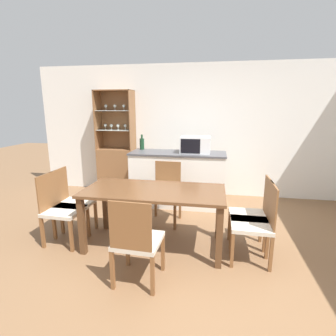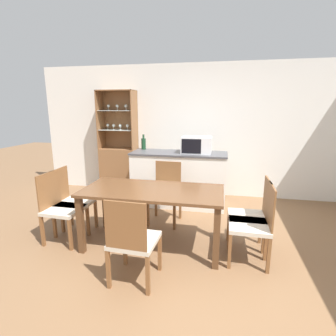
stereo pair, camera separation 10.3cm
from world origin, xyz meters
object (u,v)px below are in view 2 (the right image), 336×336
at_px(dining_chair_head_far, 166,193).
at_px(dining_chair_side_left_near, 61,208).
at_px(wine_bottle, 144,143).
at_px(dining_chair_side_left_far, 71,201).
at_px(dining_chair_side_right_far, 252,215).
at_px(display_cabinet, 119,163).
at_px(dining_chair_head_near, 133,240).
at_px(microwave, 197,145).
at_px(dining_table, 152,197).
at_px(dining_chair_side_right_near, 254,224).

bearing_deg(dining_chair_head_far, dining_chair_side_left_near, 38.82).
bearing_deg(dining_chair_head_far, wine_bottle, -53.85).
height_order(dining_chair_side_left_far, dining_chair_side_right_far, same).
relative_size(display_cabinet, dining_chair_side_left_far, 2.25).
relative_size(dining_chair_head_near, wine_bottle, 3.28).
relative_size(dining_chair_side_left_near, microwave, 1.81).
distance_m(dining_chair_side_left_far, dining_chair_side_right_far, 2.40).
relative_size(dining_table, dining_chair_side_right_far, 1.88).
xyz_separation_m(dining_chair_side_left_near, wine_bottle, (0.58, 1.83, 0.61)).
bearing_deg(display_cabinet, dining_chair_side_left_near, -88.61).
xyz_separation_m(dining_chair_side_right_far, dining_chair_head_far, (-1.20, 0.62, 0.00)).
height_order(dining_chair_head_far, wine_bottle, wine_bottle).
xyz_separation_m(dining_chair_side_left_far, dining_chair_head_far, (1.20, 0.62, 0.00)).
height_order(dining_chair_side_right_near, dining_chair_head_far, same).
relative_size(dining_chair_side_left_far, dining_chair_head_near, 1.00).
distance_m(display_cabinet, dining_chair_side_right_far, 3.11).
xyz_separation_m(dining_chair_side_right_near, wine_bottle, (-1.83, 1.84, 0.61)).
relative_size(dining_chair_side_left_far, dining_chair_side_right_far, 1.00).
xyz_separation_m(dining_table, dining_chair_side_left_far, (-1.20, 0.12, -0.19)).
distance_m(dining_chair_side_right_far, wine_bottle, 2.50).
distance_m(dining_table, dining_chair_side_left_far, 1.22).
bearing_deg(dining_chair_head_far, microwave, -113.37).
height_order(dining_chair_side_right_near, dining_chair_side_right_far, same).
bearing_deg(dining_chair_side_right_far, dining_table, 94.65).
xyz_separation_m(dining_table, wine_bottle, (-0.63, 1.71, 0.42)).
relative_size(dining_chair_side_left_far, dining_chair_head_far, 1.00).
height_order(dining_chair_side_right_near, wine_bottle, wine_bottle).
xyz_separation_m(dining_chair_side_left_near, dining_chair_head_near, (1.20, -0.63, 0.00)).
height_order(dining_table, dining_chair_side_left_near, dining_chair_side_left_near).
distance_m(dining_chair_side_left_near, wine_bottle, 2.02).
xyz_separation_m(display_cabinet, dining_chair_head_near, (1.25, -2.77, -0.15)).
distance_m(dining_chair_side_right_near, dining_chair_head_near, 1.36).
xyz_separation_m(dining_chair_side_left_far, microwave, (1.59, 1.39, 0.64)).
distance_m(dining_chair_side_right_near, dining_chair_head_far, 1.48).
relative_size(dining_chair_side_right_far, dining_chair_head_near, 1.00).
distance_m(dining_chair_side_left_near, dining_chair_head_near, 1.35).
bearing_deg(dining_chair_head_far, dining_chair_head_near, 92.92).
bearing_deg(dining_chair_head_near, display_cabinet, 116.89).
distance_m(dining_chair_side_right_far, dining_chair_side_left_near, 2.42).
xyz_separation_m(display_cabinet, dining_table, (1.25, -2.02, 0.04)).
xyz_separation_m(dining_table, dining_chair_side_right_far, (1.20, 0.12, -0.19)).
bearing_deg(microwave, dining_chair_head_near, -99.74).
bearing_deg(dining_chair_head_far, dining_chair_side_right_far, 155.62).
bearing_deg(dining_chair_side_right_near, microwave, 27.29).
xyz_separation_m(dining_chair_head_far, wine_bottle, (-0.63, 0.97, 0.61)).
xyz_separation_m(dining_chair_head_far, microwave, (0.38, 0.77, 0.64)).
bearing_deg(microwave, dining_chair_side_right_near, -63.54).
bearing_deg(dining_chair_side_right_far, wine_bottle, 47.79).
height_order(dining_chair_head_far, dining_chair_side_left_near, same).
distance_m(dining_chair_side_right_far, microwave, 1.74).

